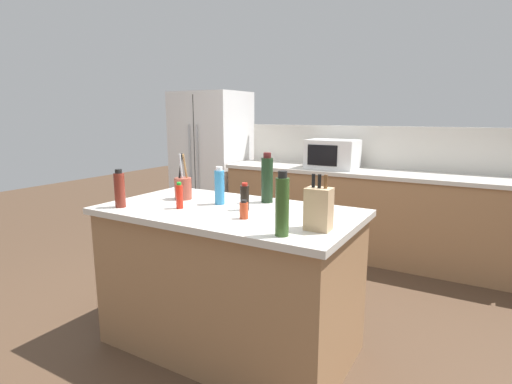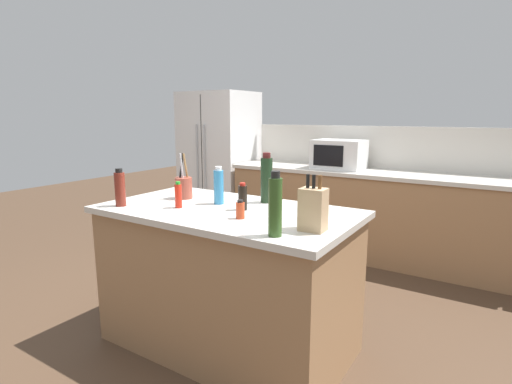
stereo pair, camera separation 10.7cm
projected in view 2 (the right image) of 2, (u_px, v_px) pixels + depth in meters
name	position (u px, v px, depth m)	size (l,w,h in m)	color
ground_plane	(228.00, 344.00, 2.70)	(14.00, 14.00, 0.00)	#473323
back_counter_run	(372.00, 214.00, 4.28)	(3.20, 0.66, 0.94)	#936B47
wall_backsplash	(384.00, 147.00, 4.40)	(3.16, 0.03, 0.46)	beige
kitchen_island	(227.00, 278.00, 2.61)	(1.63, 0.89, 0.94)	#936B47
refrigerator	(219.00, 162.00, 5.33)	(0.89, 0.75, 1.81)	white
microwave	(339.00, 154.00, 4.37)	(0.54, 0.39, 0.31)	white
knife_block	(313.00, 209.00, 2.03)	(0.13, 0.10, 0.29)	tan
utensil_crock	(184.00, 187.00, 2.82)	(0.12, 0.12, 0.32)	brown
hot_sauce_bottle	(178.00, 195.00, 2.54)	(0.04, 0.04, 0.17)	red
dish_soap_bottle	(219.00, 186.00, 2.64)	(0.07, 0.07, 0.25)	#3384BC
soy_sauce_bottle	(243.00, 197.00, 2.47)	(0.06, 0.06, 0.17)	black
wine_bottle	(267.00, 179.00, 2.68)	(0.08, 0.08, 0.34)	black
olive_oil_bottle	(275.00, 206.00, 1.93)	(0.07, 0.07, 0.32)	#2D4C1E
vinegar_bottle	(120.00, 188.00, 2.58)	(0.07, 0.07, 0.25)	maroon
spice_jar_paprika	(240.00, 210.00, 2.28)	(0.05, 0.05, 0.11)	#B73D1E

